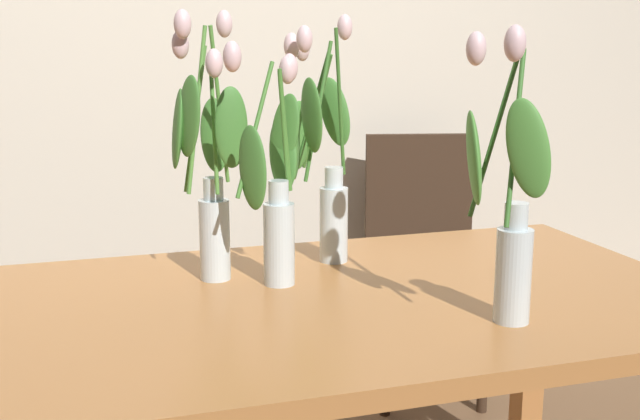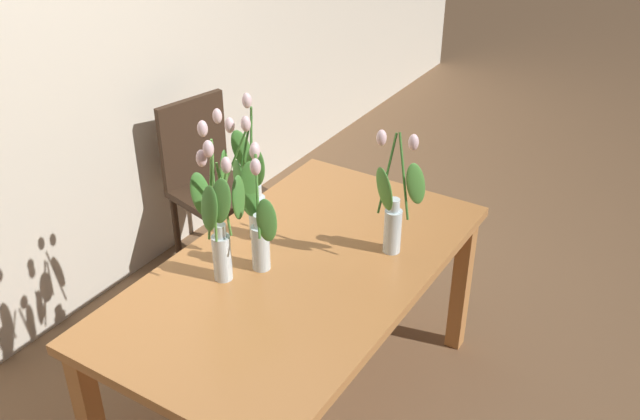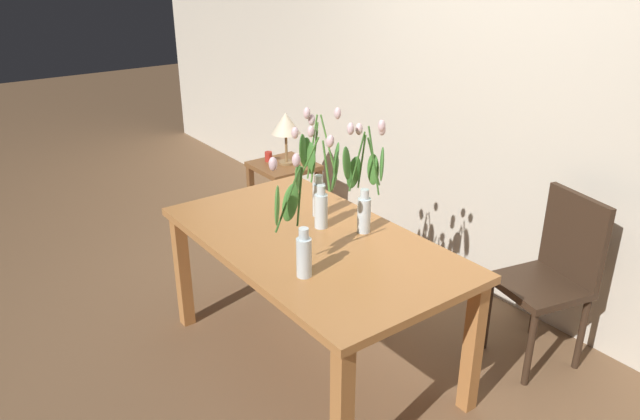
{
  "view_description": "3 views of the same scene",
  "coord_description": "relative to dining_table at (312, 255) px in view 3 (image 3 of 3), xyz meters",
  "views": [
    {
      "loc": [
        -0.48,
        -1.49,
        1.26
      ],
      "look_at": [
        -0.03,
        -0.03,
        0.93
      ],
      "focal_mm": 44.17,
      "sensor_mm": 36.0,
      "label": 1
    },
    {
      "loc": [
        -1.83,
        -1.23,
        2.28
      ],
      "look_at": [
        0.05,
        -0.06,
        0.98
      ],
      "focal_mm": 40.04,
      "sensor_mm": 36.0,
      "label": 2
    },
    {
      "loc": [
        2.19,
        -1.57,
        2.06
      ],
      "look_at": [
        0.01,
        0.04,
        0.89
      ],
      "focal_mm": 33.94,
      "sensor_mm": 36.0,
      "label": 3
    }
  ],
  "objects": [
    {
      "name": "tulip_vase_3",
      "position": [
        0.07,
        0.27,
        0.32
      ],
      "size": [
        0.2,
        0.25,
        0.58
      ],
      "color": "silver",
      "rests_on": "dining_table"
    },
    {
      "name": "tulip_vase_2",
      "position": [
        -0.21,
        0.19,
        0.33
      ],
      "size": [
        0.16,
        0.24,
        0.59
      ],
      "color": "silver",
      "rests_on": "dining_table"
    },
    {
      "name": "dining_table",
      "position": [
        0.0,
        0.0,
        0.0
      ],
      "size": [
        1.6,
        0.9,
        0.74
      ],
      "color": "#B7753D",
      "rests_on": "ground"
    },
    {
      "name": "room_wall_rear",
      "position": [
        0.0,
        1.38,
        0.7
      ],
      "size": [
        9.0,
        0.1,
        2.7
      ],
      "primitive_type": "cube",
      "color": "beige",
      "rests_on": "ground"
    },
    {
      "name": "dining_chair",
      "position": [
        0.7,
        1.04,
        -0.12
      ],
      "size": [
        0.48,
        0.48,
        0.93
      ],
      "color": "#382619",
      "rests_on": "ground"
    },
    {
      "name": "side_table",
      "position": [
        -1.49,
        0.81,
        -0.22
      ],
      "size": [
        0.44,
        0.44,
        0.55
      ],
      "color": "brown",
      "rests_on": "ground"
    },
    {
      "name": "table_lamp",
      "position": [
        -1.48,
        0.83,
        0.21
      ],
      "size": [
        0.22,
        0.22,
        0.4
      ],
      "color": "olive",
      "rests_on": "side_table"
    },
    {
      "name": "ground_plane",
      "position": [
        0.0,
        0.0,
        -0.65
      ],
      "size": [
        18.0,
        18.0,
        0.0
      ],
      "primitive_type": "plane",
      "color": "brown"
    },
    {
      "name": "pillar_candle",
      "position": [
        -1.61,
        0.75,
        -0.06
      ],
      "size": [
        0.06,
        0.06,
        0.07
      ],
      "primitive_type": "cylinder",
      "color": "#B72D23",
      "rests_on": "side_table"
    },
    {
      "name": "tulip_vase_0",
      "position": [
        -0.08,
        0.12,
        0.29
      ],
      "size": [
        0.2,
        0.24,
        0.52
      ],
      "color": "silver",
      "rests_on": "dining_table"
    },
    {
      "name": "tulip_vase_1",
      "position": [
        0.26,
        -0.26,
        0.28
      ],
      "size": [
        0.15,
        0.2,
        0.55
      ],
      "color": "silver",
      "rests_on": "dining_table"
    }
  ]
}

